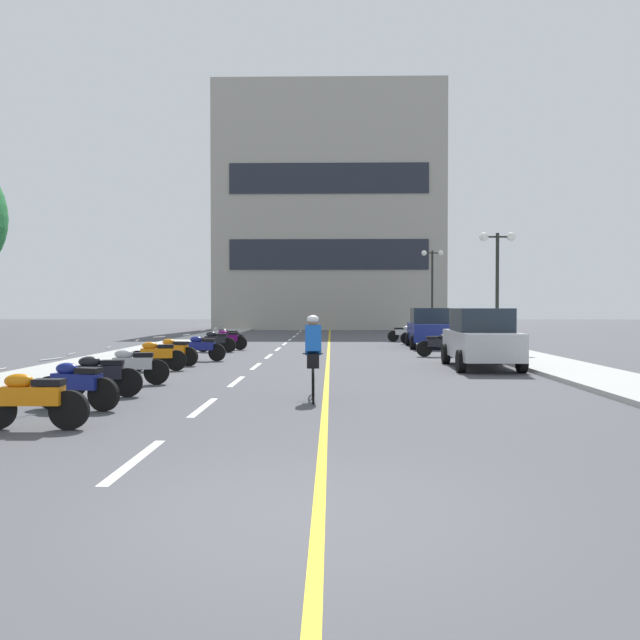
# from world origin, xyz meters

# --- Properties ---
(ground_plane) EXTENTS (140.00, 140.00, 0.00)m
(ground_plane) POSITION_xyz_m (0.00, 21.00, 0.00)
(ground_plane) COLOR #47474C
(curb_left) EXTENTS (2.40, 72.00, 0.12)m
(curb_left) POSITION_xyz_m (-7.20, 24.00, 0.06)
(curb_left) COLOR #A8A8A3
(curb_left) RESTS_ON ground
(curb_right) EXTENTS (2.40, 72.00, 0.12)m
(curb_right) POSITION_xyz_m (7.20, 24.00, 0.06)
(curb_right) COLOR #A8A8A3
(curb_right) RESTS_ON ground
(lane_dash_0) EXTENTS (0.14, 2.20, 0.01)m
(lane_dash_0) POSITION_xyz_m (-2.00, 2.00, 0.00)
(lane_dash_0) COLOR silver
(lane_dash_0) RESTS_ON ground
(lane_dash_1) EXTENTS (0.14, 2.20, 0.01)m
(lane_dash_1) POSITION_xyz_m (-2.00, 6.00, 0.00)
(lane_dash_1) COLOR silver
(lane_dash_1) RESTS_ON ground
(lane_dash_2) EXTENTS (0.14, 2.20, 0.01)m
(lane_dash_2) POSITION_xyz_m (-2.00, 10.00, 0.00)
(lane_dash_2) COLOR silver
(lane_dash_2) RESTS_ON ground
(lane_dash_3) EXTENTS (0.14, 2.20, 0.01)m
(lane_dash_3) POSITION_xyz_m (-2.00, 14.00, 0.00)
(lane_dash_3) COLOR silver
(lane_dash_3) RESTS_ON ground
(lane_dash_4) EXTENTS (0.14, 2.20, 0.01)m
(lane_dash_4) POSITION_xyz_m (-2.00, 18.00, 0.00)
(lane_dash_4) COLOR silver
(lane_dash_4) RESTS_ON ground
(lane_dash_5) EXTENTS (0.14, 2.20, 0.01)m
(lane_dash_5) POSITION_xyz_m (-2.00, 22.00, 0.00)
(lane_dash_5) COLOR silver
(lane_dash_5) RESTS_ON ground
(lane_dash_6) EXTENTS (0.14, 2.20, 0.01)m
(lane_dash_6) POSITION_xyz_m (-2.00, 26.00, 0.00)
(lane_dash_6) COLOR silver
(lane_dash_6) RESTS_ON ground
(lane_dash_7) EXTENTS (0.14, 2.20, 0.01)m
(lane_dash_7) POSITION_xyz_m (-2.00, 30.00, 0.00)
(lane_dash_7) COLOR silver
(lane_dash_7) RESTS_ON ground
(lane_dash_8) EXTENTS (0.14, 2.20, 0.01)m
(lane_dash_8) POSITION_xyz_m (-2.00, 34.00, 0.00)
(lane_dash_8) COLOR silver
(lane_dash_8) RESTS_ON ground
(lane_dash_9) EXTENTS (0.14, 2.20, 0.01)m
(lane_dash_9) POSITION_xyz_m (-2.00, 38.00, 0.00)
(lane_dash_9) COLOR silver
(lane_dash_9) RESTS_ON ground
(lane_dash_10) EXTENTS (0.14, 2.20, 0.01)m
(lane_dash_10) POSITION_xyz_m (-2.00, 42.00, 0.00)
(lane_dash_10) COLOR silver
(lane_dash_10) RESTS_ON ground
(lane_dash_11) EXTENTS (0.14, 2.20, 0.01)m
(lane_dash_11) POSITION_xyz_m (-2.00, 46.00, 0.00)
(lane_dash_11) COLOR silver
(lane_dash_11) RESTS_ON ground
(centre_line_yellow) EXTENTS (0.12, 66.00, 0.01)m
(centre_line_yellow) POSITION_xyz_m (0.25, 24.00, 0.00)
(centre_line_yellow) COLOR gold
(centre_line_yellow) RESTS_ON ground
(office_building) EXTENTS (19.20, 7.35, 20.49)m
(office_building) POSITION_xyz_m (0.16, 48.62, 10.24)
(office_building) COLOR #9E998E
(office_building) RESTS_ON ground
(street_lamp_mid) EXTENTS (1.46, 0.36, 4.78)m
(street_lamp_mid) POSITION_xyz_m (7.11, 19.98, 3.65)
(street_lamp_mid) COLOR black
(street_lamp_mid) RESTS_ON curb_right
(street_lamp_far) EXTENTS (1.46, 0.36, 5.52)m
(street_lamp_far) POSITION_xyz_m (7.07, 35.97, 4.12)
(street_lamp_far) COLOR black
(street_lamp_far) RESTS_ON curb_right
(parked_car_near) EXTENTS (2.02, 4.25, 1.82)m
(parked_car_near) POSITION_xyz_m (4.93, 13.59, 0.92)
(parked_car_near) COLOR black
(parked_car_near) RESTS_ON ground
(parked_car_mid) EXTENTS (2.09, 4.28, 1.82)m
(parked_car_mid) POSITION_xyz_m (4.88, 23.32, 0.92)
(parked_car_mid) COLOR black
(parked_car_mid) RESTS_ON ground
(motorcycle_0) EXTENTS (1.70, 0.60, 0.92)m
(motorcycle_0) POSITION_xyz_m (-4.15, 3.83, 0.47)
(motorcycle_0) COLOR black
(motorcycle_0) RESTS_ON ground
(motorcycle_1) EXTENTS (1.67, 0.68, 0.92)m
(motorcycle_1) POSITION_xyz_m (-4.22, 5.64, 0.47)
(motorcycle_1) COLOR black
(motorcycle_1) RESTS_ON ground
(motorcycle_2) EXTENTS (1.69, 0.60, 0.92)m
(motorcycle_2) POSITION_xyz_m (-4.38, 7.17, 0.47)
(motorcycle_2) COLOR black
(motorcycle_2) RESTS_ON ground
(motorcycle_3) EXTENTS (1.69, 0.61, 0.92)m
(motorcycle_3) POSITION_xyz_m (-4.36, 9.23, 0.47)
(motorcycle_3) COLOR black
(motorcycle_3) RESTS_ON ground
(motorcycle_4) EXTENTS (1.69, 0.60, 0.92)m
(motorcycle_4) POSITION_xyz_m (-4.71, 12.48, 0.47)
(motorcycle_4) COLOR black
(motorcycle_4) RESTS_ON ground
(motorcycle_5) EXTENTS (1.64, 0.79, 0.92)m
(motorcycle_5) POSITION_xyz_m (-4.64, 14.19, 0.47)
(motorcycle_5) COLOR black
(motorcycle_5) RESTS_ON ground
(motorcycle_6) EXTENTS (1.69, 0.60, 0.92)m
(motorcycle_6) POSITION_xyz_m (-4.11, 15.89, 0.47)
(motorcycle_6) COLOR black
(motorcycle_6) RESTS_ON ground
(motorcycle_7) EXTENTS (1.70, 0.60, 0.92)m
(motorcycle_7) POSITION_xyz_m (4.41, 17.87, 0.47)
(motorcycle_7) COLOR black
(motorcycle_7) RESTS_ON ground
(motorcycle_8) EXTENTS (1.70, 0.60, 0.92)m
(motorcycle_8) POSITION_xyz_m (-4.41, 20.08, 0.47)
(motorcycle_8) COLOR black
(motorcycle_8) RESTS_ON ground
(motorcycle_9) EXTENTS (1.70, 0.60, 0.92)m
(motorcycle_9) POSITION_xyz_m (-4.15, 21.49, 0.47)
(motorcycle_9) COLOR black
(motorcycle_9) RESTS_ON ground
(motorcycle_10) EXTENTS (1.70, 0.60, 0.92)m
(motorcycle_10) POSITION_xyz_m (-4.48, 23.34, 0.47)
(motorcycle_10) COLOR black
(motorcycle_10) RESTS_ON ground
(motorcycle_11) EXTENTS (1.67, 0.71, 0.92)m
(motorcycle_11) POSITION_xyz_m (4.68, 26.01, 0.47)
(motorcycle_11) COLOR black
(motorcycle_11) RESTS_ON ground
(motorcycle_12) EXTENTS (1.70, 0.60, 0.92)m
(motorcycle_12) POSITION_xyz_m (4.25, 28.02, 0.47)
(motorcycle_12) COLOR black
(motorcycle_12) RESTS_ON ground
(cyclist_rider) EXTENTS (0.42, 1.77, 1.71)m
(cyclist_rider) POSITION_xyz_m (-0.00, 7.01, 0.89)
(cyclist_rider) COLOR black
(cyclist_rider) RESTS_ON ground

